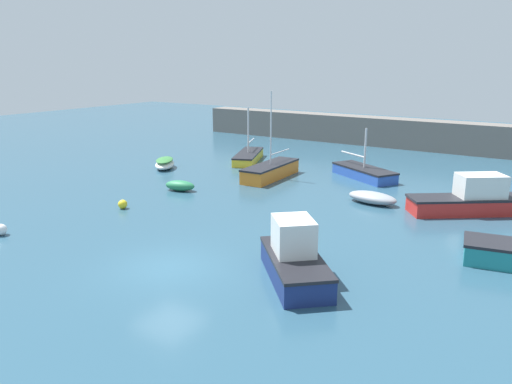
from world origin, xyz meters
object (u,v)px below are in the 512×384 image
object	(u,v)px
rowboat_white_midwater	(372,198)
mooring_buoy_white	(1,230)
fishing_dinghy_green	(180,186)
sailboat_short_mast	(364,172)
rowboat_with_red_cover	(165,163)
sailboat_twin_hulled	(248,156)
mooring_buoy_yellow	(123,204)
sailboat_tall_mast	(271,171)
motorboat_with_cabin	(295,258)
cabin_cruiser_white	(473,199)

from	to	relation	value
rowboat_white_midwater	mooring_buoy_white	world-z (taller)	rowboat_white_midwater
fishing_dinghy_green	mooring_buoy_white	size ratio (longest dim) A/B	3.87
rowboat_white_midwater	fishing_dinghy_green	distance (m)	11.84
rowboat_white_midwater	sailboat_short_mast	size ratio (longest dim) A/B	0.57
rowboat_with_red_cover	sailboat_twin_hulled	xyz separation A→B (m)	(3.77, 5.79, 0.01)
sailboat_short_mast	sailboat_twin_hulled	distance (m)	10.15
rowboat_with_red_cover	sailboat_twin_hulled	world-z (taller)	sailboat_twin_hulled
sailboat_twin_hulled	mooring_buoy_yellow	xyz separation A→B (m)	(1.73, -14.98, -0.14)
rowboat_white_midwater	fishing_dinghy_green	world-z (taller)	rowboat_white_midwater
rowboat_with_red_cover	fishing_dinghy_green	size ratio (longest dim) A/B	1.51
sailboat_short_mast	mooring_buoy_white	size ratio (longest dim) A/B	9.79
rowboat_with_red_cover	fishing_dinghy_green	distance (m)	7.11
sailboat_short_mast	fishing_dinghy_green	distance (m)	12.81
sailboat_twin_hulled	mooring_buoy_white	bearing A→B (deg)	-22.77
sailboat_twin_hulled	rowboat_with_red_cover	bearing A→B (deg)	-56.66
sailboat_tall_mast	motorboat_with_cabin	size ratio (longest dim) A/B	1.29
rowboat_white_midwater	mooring_buoy_white	xyz separation A→B (m)	(-12.64, -14.79, -0.06)
sailboat_tall_mast	motorboat_with_cabin	distance (m)	16.64
cabin_cruiser_white	motorboat_with_cabin	world-z (taller)	motorboat_with_cabin
rowboat_with_red_cover	mooring_buoy_white	distance (m)	15.89
rowboat_white_midwater	mooring_buoy_white	distance (m)	19.45
rowboat_with_red_cover	mooring_buoy_yellow	bearing A→B (deg)	-4.03
rowboat_with_red_cover	rowboat_white_midwater	bearing A→B (deg)	53.11
mooring_buoy_white	sailboat_short_mast	bearing A→B (deg)	64.42
motorboat_with_cabin	sailboat_short_mast	xyz separation A→B (m)	(-4.02, 17.22, -0.41)
rowboat_white_midwater	motorboat_with_cabin	distance (m)	11.52
cabin_cruiser_white	sailboat_tall_mast	world-z (taller)	sailboat_tall_mast
rowboat_with_red_cover	motorboat_with_cabin	distance (m)	21.58
cabin_cruiser_white	sailboat_tall_mast	bearing A→B (deg)	-41.34
rowboat_with_red_cover	mooring_buoy_yellow	xyz separation A→B (m)	(5.51, -9.20, -0.13)
cabin_cruiser_white	fishing_dinghy_green	size ratio (longest dim) A/B	2.95
rowboat_white_midwater	sailboat_short_mast	bearing A→B (deg)	-57.55
rowboat_white_midwater	mooring_buoy_yellow	size ratio (longest dim) A/B	6.06
rowboat_white_midwater	mooring_buoy_white	bearing A→B (deg)	56.17
fishing_dinghy_green	mooring_buoy_yellow	world-z (taller)	fishing_dinghy_green
rowboat_with_red_cover	sailboat_tall_mast	xyz separation A→B (m)	(8.45, 1.66, 0.14)
motorboat_with_cabin	mooring_buoy_yellow	bearing A→B (deg)	-145.31
sailboat_tall_mast	sailboat_short_mast	bearing A→B (deg)	120.28
cabin_cruiser_white	mooring_buoy_yellow	distance (m)	19.05
cabin_cruiser_white	sailboat_short_mast	world-z (taller)	sailboat_short_mast
motorboat_with_cabin	rowboat_with_red_cover	bearing A→B (deg)	-166.36
mooring_buoy_white	mooring_buoy_yellow	size ratio (longest dim) A/B	1.08
rowboat_with_red_cover	rowboat_white_midwater	xyz separation A→B (m)	(16.69, -0.57, -0.05)
sailboat_twin_hulled	motorboat_with_cabin	bearing A→B (deg)	14.94
sailboat_twin_hulled	sailboat_short_mast	bearing A→B (deg)	63.20
mooring_buoy_white	mooring_buoy_yellow	distance (m)	6.33
sailboat_short_mast	sailboat_tall_mast	bearing A→B (deg)	-116.66
cabin_cruiser_white	mooring_buoy_white	world-z (taller)	cabin_cruiser_white
mooring_buoy_white	mooring_buoy_yellow	xyz separation A→B (m)	(1.45, 6.16, -0.02)
mooring_buoy_yellow	rowboat_with_red_cover	bearing A→B (deg)	120.91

